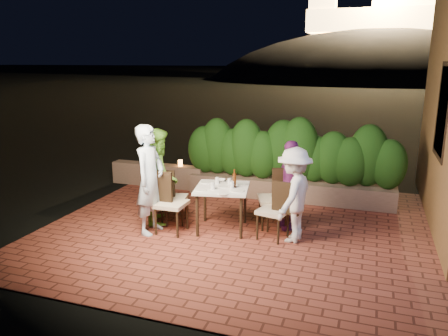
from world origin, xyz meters
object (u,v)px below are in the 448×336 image
at_px(chair_right_front, 273,210).
at_px(diner_white, 294,195).
at_px(diner_green, 159,176).
at_px(chair_left_back, 174,197).
at_px(diner_purple, 290,185).
at_px(chair_right_back, 273,198).
at_px(beer_bottle, 234,178).
at_px(dining_table, 222,208).
at_px(chair_left_front, 171,203).
at_px(diner_blue, 150,180).
at_px(parapet_lamp, 180,163).
at_px(bowl, 221,180).

distance_m(chair_right_front, diner_white, 0.42).
bearing_deg(diner_green, chair_left_back, -115.03).
bearing_deg(chair_right_front, diner_purple, -92.22).
distance_m(chair_right_front, chair_right_back, 0.51).
distance_m(chair_right_front, diner_green, 2.10).
distance_m(beer_bottle, diner_white, 1.03).
bearing_deg(diner_green, chair_right_back, -106.07).
bearing_deg(dining_table, chair_left_back, 176.70).
bearing_deg(chair_left_front, diner_purple, 25.49).
distance_m(chair_left_back, chair_right_back, 1.73).
relative_size(chair_left_back, chair_right_back, 0.90).
distance_m(chair_right_back, diner_purple, 0.37).
relative_size(beer_bottle, diner_green, 0.18).
distance_m(dining_table, diner_purple, 1.22).
bearing_deg(chair_left_back, chair_right_front, -17.29).
xyz_separation_m(dining_table, chair_right_back, (0.78, 0.40, 0.14)).
bearing_deg(chair_left_back, diner_blue, -120.41).
height_order(dining_table, parapet_lamp, dining_table).
xyz_separation_m(beer_bottle, diner_green, (-1.37, -0.01, -0.07)).
xyz_separation_m(diner_green, diner_purple, (2.23, 0.43, -0.08)).
relative_size(chair_left_front, chair_right_back, 0.99).
bearing_deg(dining_table, chair_left_front, -153.75).
relative_size(chair_right_back, parapet_lamp, 7.41).
bearing_deg(bowl, chair_left_front, -132.33).
bearing_deg(chair_right_back, beer_bottle, 10.14).
bearing_deg(diner_white, bowl, -95.12).
xyz_separation_m(diner_blue, parapet_lamp, (-0.61, 2.52, -0.33)).
xyz_separation_m(dining_table, bowl, (-0.13, 0.31, 0.39)).
height_order(chair_right_front, diner_green, diner_green).
xyz_separation_m(chair_left_front, diner_blue, (-0.32, -0.10, 0.39)).
xyz_separation_m(chair_right_back, diner_green, (-1.95, -0.36, 0.31)).
relative_size(diner_blue, parapet_lamp, 12.91).
relative_size(dining_table, chair_right_back, 0.83).
relative_size(chair_left_back, diner_blue, 0.52).
height_order(dining_table, diner_white, diner_white).
bearing_deg(chair_right_front, diner_blue, 24.40).
bearing_deg(chair_left_front, bowl, 47.95).
bearing_deg(dining_table, chair_right_front, -5.68).
bearing_deg(chair_right_front, chair_left_back, 8.84).
distance_m(chair_left_back, chair_right_front, 1.81).
relative_size(beer_bottle, diner_white, 0.20).
bearing_deg(diner_purple, chair_right_back, -108.30).
bearing_deg(diner_purple, chair_left_front, -97.94).
bearing_deg(diner_purple, diner_white, -17.12).
distance_m(chair_right_back, parapet_lamp, 2.96).
bearing_deg(chair_left_back, parapet_lamp, 98.54).
height_order(beer_bottle, diner_white, diner_white).
relative_size(chair_left_front, diner_white, 0.68).
distance_m(chair_right_back, diner_blue, 2.09).
distance_m(bowl, diner_green, 1.08).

